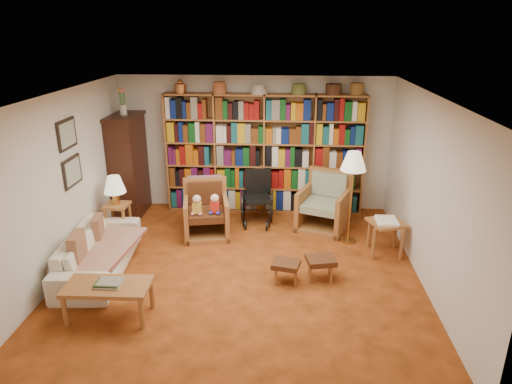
# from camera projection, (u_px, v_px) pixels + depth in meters

# --- Properties ---
(floor) EXTENTS (5.00, 5.00, 0.00)m
(floor) POSITION_uv_depth(u_px,v_px,m) (242.00, 270.00, 6.61)
(floor) COLOR #AF4A1A
(floor) RESTS_ON ground
(ceiling) EXTENTS (5.00, 5.00, 0.00)m
(ceiling) POSITION_uv_depth(u_px,v_px,m) (240.00, 96.00, 5.75)
(ceiling) COLOR white
(ceiling) RESTS_ON wall_back
(wall_back) EXTENTS (5.00, 0.00, 5.00)m
(wall_back) POSITION_uv_depth(u_px,v_px,m) (254.00, 144.00, 8.52)
(wall_back) COLOR silver
(wall_back) RESTS_ON floor
(wall_front) EXTENTS (5.00, 0.00, 5.00)m
(wall_front) POSITION_uv_depth(u_px,v_px,m) (212.00, 289.00, 3.83)
(wall_front) COLOR silver
(wall_front) RESTS_ON floor
(wall_left) EXTENTS (0.00, 5.00, 5.00)m
(wall_left) POSITION_uv_depth(u_px,v_px,m) (62.00, 185.00, 6.33)
(wall_left) COLOR silver
(wall_left) RESTS_ON floor
(wall_right) EXTENTS (0.00, 5.00, 5.00)m
(wall_right) POSITION_uv_depth(u_px,v_px,m) (429.00, 193.00, 6.02)
(wall_right) COLOR silver
(wall_right) RESTS_ON floor
(bookshelf) EXTENTS (3.60, 0.30, 2.42)m
(bookshelf) POSITION_uv_depth(u_px,v_px,m) (264.00, 151.00, 8.37)
(bookshelf) COLOR #A36832
(bookshelf) RESTS_ON floor
(curio_cabinet) EXTENTS (0.50, 0.95, 2.40)m
(curio_cabinet) POSITION_uv_depth(u_px,v_px,m) (129.00, 164.00, 8.29)
(curio_cabinet) COLOR #37190F
(curio_cabinet) RESTS_ON floor
(framed_pictures) EXTENTS (0.03, 0.52, 0.97)m
(framed_pictures) POSITION_uv_depth(u_px,v_px,m) (70.00, 153.00, 6.48)
(framed_pictures) COLOR black
(framed_pictures) RESTS_ON wall_left
(sofa) EXTENTS (2.03, 0.94, 0.58)m
(sofa) POSITION_uv_depth(u_px,v_px,m) (99.00, 251.00, 6.53)
(sofa) COLOR silver
(sofa) RESTS_ON floor
(sofa_throw) EXTENTS (0.92, 1.54, 0.04)m
(sofa_throw) POSITION_uv_depth(u_px,v_px,m) (102.00, 251.00, 6.52)
(sofa_throw) COLOR beige
(sofa_throw) RESTS_ON sofa
(cushion_left) EXTENTS (0.18, 0.37, 0.36)m
(cushion_left) POSITION_uv_depth(u_px,v_px,m) (98.00, 231.00, 6.81)
(cushion_left) COLOR maroon
(cushion_left) RESTS_ON sofa
(cushion_right) EXTENTS (0.18, 0.42, 0.41)m
(cushion_right) POSITION_uv_depth(u_px,v_px,m) (78.00, 252.00, 6.15)
(cushion_right) COLOR maroon
(cushion_right) RESTS_ON sofa
(side_table_lamp) EXTENTS (0.39, 0.39, 0.58)m
(side_table_lamp) POSITION_uv_depth(u_px,v_px,m) (118.00, 213.00, 7.51)
(side_table_lamp) COLOR #A36832
(side_table_lamp) RESTS_ON floor
(table_lamp) EXTENTS (0.35, 0.35, 0.48)m
(table_lamp) POSITION_uv_depth(u_px,v_px,m) (114.00, 185.00, 7.34)
(table_lamp) COLOR #C58B3F
(table_lamp) RESTS_ON side_table_lamp
(armchair_leather) EXTENTS (0.88, 0.91, 0.93)m
(armchair_leather) POSITION_uv_depth(u_px,v_px,m) (207.00, 212.00, 7.67)
(armchair_leather) COLOR #A36832
(armchair_leather) RESTS_ON floor
(armchair_sage) EXTENTS (1.08, 1.08, 0.98)m
(armchair_sage) POSITION_uv_depth(u_px,v_px,m) (323.00, 206.00, 7.94)
(armchair_sage) COLOR #A36832
(armchair_sage) RESTS_ON floor
(wheelchair) EXTENTS (0.57, 0.76, 0.95)m
(wheelchair) POSITION_uv_depth(u_px,v_px,m) (258.00, 199.00, 8.11)
(wheelchair) COLOR black
(wheelchair) RESTS_ON floor
(floor_lamp) EXTENTS (0.40, 0.40, 1.52)m
(floor_lamp) POSITION_uv_depth(u_px,v_px,m) (353.00, 165.00, 7.03)
(floor_lamp) COLOR #C58B3F
(floor_lamp) RESTS_ON floor
(side_table_papers) EXTENTS (0.62, 0.62, 0.56)m
(side_table_papers) POSITION_uv_depth(u_px,v_px,m) (386.00, 227.00, 6.95)
(side_table_papers) COLOR #A36832
(side_table_papers) RESTS_ON floor
(footstool_a) EXTENTS (0.42, 0.38, 0.31)m
(footstool_a) POSITION_uv_depth(u_px,v_px,m) (286.00, 266.00, 6.22)
(footstool_a) COLOR #542B16
(footstool_a) RESTS_ON floor
(footstool_b) EXTENTS (0.44, 0.40, 0.33)m
(footstool_b) POSITION_uv_depth(u_px,v_px,m) (321.00, 262.00, 6.29)
(footstool_b) COLOR #542B16
(footstool_b) RESTS_ON floor
(coffee_table) EXTENTS (1.02, 0.53, 0.49)m
(coffee_table) POSITION_uv_depth(u_px,v_px,m) (108.00, 289.00, 5.43)
(coffee_table) COLOR #A36832
(coffee_table) RESTS_ON floor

